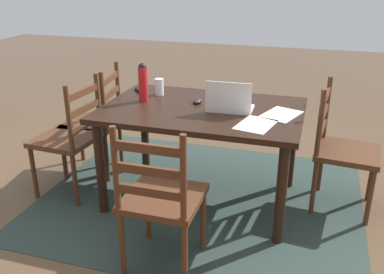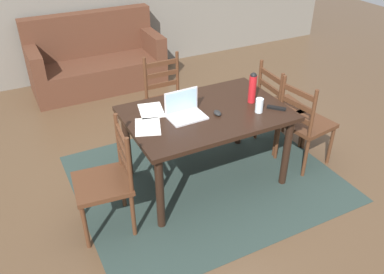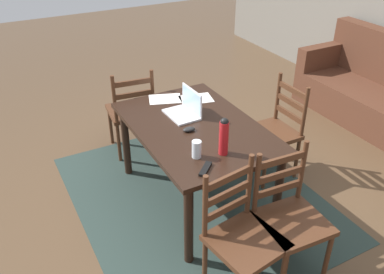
% 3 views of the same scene
% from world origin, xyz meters
% --- Properties ---
extents(ground_plane, '(14.00, 14.00, 0.00)m').
position_xyz_m(ground_plane, '(0.00, 0.00, 0.00)').
color(ground_plane, brown).
extents(area_rug, '(2.44, 2.03, 0.01)m').
position_xyz_m(area_rug, '(0.00, 0.00, 0.00)').
color(area_rug, '#283833').
rests_on(area_rug, ground).
extents(dining_table, '(1.44, 0.97, 0.75)m').
position_xyz_m(dining_table, '(0.00, 0.00, 0.66)').
color(dining_table, black).
rests_on(dining_table, ground).
extents(chair_far_head, '(0.44, 0.44, 0.95)m').
position_xyz_m(chair_far_head, '(-0.00, 0.85, 0.46)').
color(chair_far_head, '#4C2B19').
rests_on(chair_far_head, ground).
extents(chair_right_far, '(0.46, 0.46, 0.95)m').
position_xyz_m(chair_right_far, '(1.01, 0.20, 0.46)').
color(chair_right_far, '#4C2B19').
rests_on(chair_right_far, ground).
extents(chair_left_near, '(0.48, 0.48, 0.95)m').
position_xyz_m(chair_left_near, '(-1.01, -0.20, 0.46)').
color(chair_left_near, '#4C2B19').
rests_on(chair_left_near, ground).
extents(chair_right_near, '(0.50, 0.50, 0.95)m').
position_xyz_m(chair_right_near, '(1.01, -0.20, 0.46)').
color(chair_right_near, '#4C2B19').
rests_on(chair_right_near, ground).
extents(laptop, '(0.33, 0.23, 0.23)m').
position_xyz_m(laptop, '(-0.21, 0.02, 0.81)').
color(laptop, silver).
rests_on(laptop, dining_table).
extents(water_bottle, '(0.07, 0.07, 0.29)m').
position_xyz_m(water_bottle, '(0.47, -0.02, 0.90)').
color(water_bottle, red).
rests_on(water_bottle, dining_table).
extents(drinking_glass, '(0.07, 0.07, 0.13)m').
position_xyz_m(drinking_glass, '(0.42, -0.22, 0.82)').
color(drinking_glass, silver).
rests_on(drinking_glass, dining_table).
extents(computer_mouse, '(0.07, 0.11, 0.03)m').
position_xyz_m(computer_mouse, '(0.06, -0.09, 0.77)').
color(computer_mouse, black).
rests_on(computer_mouse, dining_table).
extents(tv_remote, '(0.15, 0.16, 0.02)m').
position_xyz_m(tv_remote, '(0.59, -0.24, 0.76)').
color(tv_remote, black).
rests_on(tv_remote, dining_table).
extents(paper_stack_left, '(0.30, 0.35, 0.00)m').
position_xyz_m(paper_stack_left, '(-0.57, -0.01, 0.75)').
color(paper_stack_left, white).
rests_on(paper_stack_left, dining_table).
extents(paper_stack_right, '(0.27, 0.33, 0.00)m').
position_xyz_m(paper_stack_right, '(-0.43, 0.24, 0.75)').
color(paper_stack_right, white).
rests_on(paper_stack_right, dining_table).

